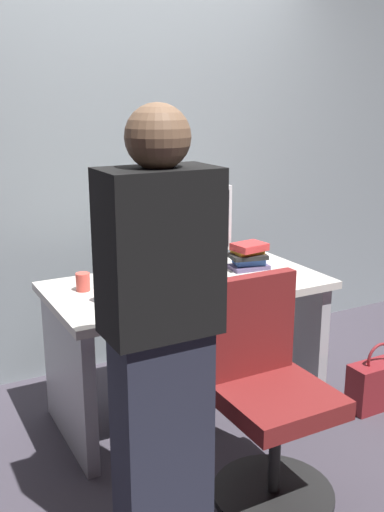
{
  "coord_description": "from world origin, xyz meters",
  "views": [
    {
      "loc": [
        -1.34,
        -2.55,
        1.65
      ],
      "look_at": [
        0.0,
        -0.05,
        0.88
      ],
      "focal_mm": 41.12,
      "sensor_mm": 36.0,
      "label": 1
    }
  ],
  "objects_px": {
    "mouse": "(233,280)",
    "book_stack": "(249,256)",
    "desk": "(188,323)",
    "office_chair": "(269,400)",
    "person_at_desk": "(161,334)",
    "monitor": "(187,225)",
    "handbag": "(377,384)",
    "cell_phone": "(281,279)",
    "cup_near_keyboard": "(101,292)",
    "keyboard": "(184,290)",
    "cup_by_monitor": "(83,282)"
  },
  "relations": [
    {
      "from": "monitor",
      "to": "cup_by_monitor",
      "type": "height_order",
      "value": "monitor"
    },
    {
      "from": "person_at_desk",
      "to": "monitor",
      "type": "xyz_separation_m",
      "value": [
        0.61,
        0.96,
        0.15
      ]
    },
    {
      "from": "cup_near_keyboard",
      "to": "handbag",
      "type": "height_order",
      "value": "cup_near_keyboard"
    },
    {
      "from": "desk",
      "to": "monitor",
      "type": "bearing_deg",
      "value": 63.03
    },
    {
      "from": "office_chair",
      "to": "desk",
      "type": "bearing_deg",
      "value": 88.69
    },
    {
      "from": "keyboard",
      "to": "book_stack",
      "type": "relative_size",
      "value": 1.89
    },
    {
      "from": "cup_near_keyboard",
      "to": "person_at_desk",
      "type": "bearing_deg",
      "value": -92.62
    },
    {
      "from": "monitor",
      "to": "handbag",
      "type": "xyz_separation_m",
      "value": [
        0.85,
        -0.63,
        -0.85
      ]
    },
    {
      "from": "office_chair",
      "to": "keyboard",
      "type": "height_order",
      "value": "office_chair"
    },
    {
      "from": "monitor",
      "to": "keyboard",
      "type": "bearing_deg",
      "value": -119.9
    },
    {
      "from": "cell_phone",
      "to": "handbag",
      "type": "distance_m",
      "value": 0.82
    },
    {
      "from": "person_at_desk",
      "to": "monitor",
      "type": "bearing_deg",
      "value": 57.52
    },
    {
      "from": "book_stack",
      "to": "cup_by_monitor",
      "type": "bearing_deg",
      "value": 176.08
    },
    {
      "from": "mouse",
      "to": "cup_by_monitor",
      "type": "height_order",
      "value": "cup_by_monitor"
    },
    {
      "from": "office_chair",
      "to": "book_stack",
      "type": "distance_m",
      "value": 0.99
    },
    {
      "from": "person_at_desk",
      "to": "cup_by_monitor",
      "type": "distance_m",
      "value": 0.91
    },
    {
      "from": "monitor",
      "to": "office_chair",
      "type": "bearing_deg",
      "value": -96.28
    },
    {
      "from": "keyboard",
      "to": "cup_near_keyboard",
      "type": "relative_size",
      "value": 4.74
    },
    {
      "from": "monitor",
      "to": "cell_phone",
      "type": "distance_m",
      "value": 0.57
    },
    {
      "from": "mouse",
      "to": "desk",
      "type": "bearing_deg",
      "value": 145.38
    },
    {
      "from": "book_stack",
      "to": "handbag",
      "type": "relative_size",
      "value": 0.6
    },
    {
      "from": "cell_phone",
      "to": "book_stack",
      "type": "bearing_deg",
      "value": 117.27
    },
    {
      "from": "office_chair",
      "to": "cup_by_monitor",
      "type": "relative_size",
      "value": 10.48
    },
    {
      "from": "monitor",
      "to": "mouse",
      "type": "distance_m",
      "value": 0.4
    },
    {
      "from": "cup_by_monitor",
      "to": "cell_phone",
      "type": "bearing_deg",
      "value": -18.64
    },
    {
      "from": "cup_near_keyboard",
      "to": "cell_phone",
      "type": "distance_m",
      "value": 0.94
    },
    {
      "from": "monitor",
      "to": "keyboard",
      "type": "distance_m",
      "value": 0.43
    },
    {
      "from": "desk",
      "to": "mouse",
      "type": "xyz_separation_m",
      "value": [
        0.19,
        -0.13,
        0.24
      ]
    },
    {
      "from": "handbag",
      "to": "cell_phone",
      "type": "bearing_deg",
      "value": 152.11
    },
    {
      "from": "mouse",
      "to": "book_stack",
      "type": "distance_m",
      "value": 0.29
    },
    {
      "from": "cup_by_monitor",
      "to": "desk",
      "type": "bearing_deg",
      "value": -12.72
    },
    {
      "from": "mouse",
      "to": "book_stack",
      "type": "height_order",
      "value": "book_stack"
    },
    {
      "from": "book_stack",
      "to": "mouse",
      "type": "bearing_deg",
      "value": -139.56
    },
    {
      "from": "office_chair",
      "to": "book_stack",
      "type": "xyz_separation_m",
      "value": [
        0.43,
        0.81,
        0.38
      ]
    },
    {
      "from": "desk",
      "to": "cup_by_monitor",
      "type": "xyz_separation_m",
      "value": [
        -0.52,
        0.12,
        0.27
      ]
    },
    {
      "from": "mouse",
      "to": "person_at_desk",
      "type": "bearing_deg",
      "value": -137.42
    },
    {
      "from": "cell_phone",
      "to": "desk",
      "type": "bearing_deg",
      "value": 175.83
    },
    {
      "from": "cup_near_keyboard",
      "to": "cup_by_monitor",
      "type": "xyz_separation_m",
      "value": [
        -0.02,
        0.19,
        -0.0
      ]
    },
    {
      "from": "desk",
      "to": "office_chair",
      "type": "relative_size",
      "value": 1.51
    },
    {
      "from": "monitor",
      "to": "book_stack",
      "type": "bearing_deg",
      "value": -19.05
    },
    {
      "from": "mouse",
      "to": "cell_phone",
      "type": "relative_size",
      "value": 0.69
    },
    {
      "from": "monitor",
      "to": "mouse",
      "type": "bearing_deg",
      "value": -70.14
    },
    {
      "from": "person_at_desk",
      "to": "monitor",
      "type": "distance_m",
      "value": 1.15
    },
    {
      "from": "desk",
      "to": "book_stack",
      "type": "relative_size",
      "value": 6.25
    },
    {
      "from": "person_at_desk",
      "to": "cup_near_keyboard",
      "type": "xyz_separation_m",
      "value": [
        0.03,
        0.72,
        -0.06
      ]
    },
    {
      "from": "person_at_desk",
      "to": "cup_by_monitor",
      "type": "xyz_separation_m",
      "value": [
        0.01,
        0.91,
        -0.06
      ]
    },
    {
      "from": "cup_near_keyboard",
      "to": "cup_by_monitor",
      "type": "relative_size",
      "value": 1.01
    },
    {
      "from": "book_stack",
      "to": "monitor",
      "type": "bearing_deg",
      "value": 160.95
    },
    {
      "from": "book_stack",
      "to": "handbag",
      "type": "height_order",
      "value": "book_stack"
    },
    {
      "from": "cup_by_monitor",
      "to": "handbag",
      "type": "distance_m",
      "value": 1.69
    }
  ]
}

